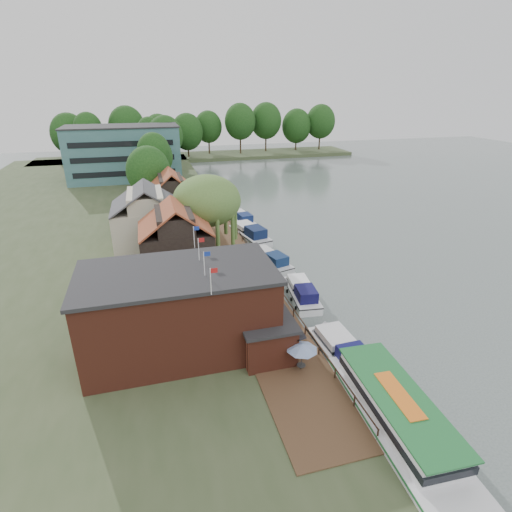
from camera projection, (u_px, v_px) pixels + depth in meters
ground at (347, 324)px, 39.03m from camera, size 260.00×260.00×0.00m
land_bank at (70, 231)px, 62.58m from camera, size 50.00×140.00×1.00m
quay_deck at (244, 280)px, 45.55m from camera, size 6.00×50.00×0.10m
quay_rail at (265, 272)px, 46.47m from camera, size 0.20×49.00×1.00m
pub at (204, 307)px, 32.92m from camera, size 20.00×11.00×7.30m
hotel_block at (124, 153)px, 92.98m from camera, size 25.40×12.40×12.30m
cottage_a at (176, 240)px, 45.74m from camera, size 8.60×7.60×8.50m
cottage_b at (147, 216)px, 53.89m from camera, size 9.60×8.60×8.50m
cottage_c at (172, 198)px, 62.84m from camera, size 7.60×7.60×8.50m
willow at (208, 216)px, 50.90m from camera, size 8.60×8.60×10.43m
umbrella_0 at (302, 356)px, 30.69m from camera, size 2.43×2.43×2.38m
umbrella_1 at (276, 327)px, 34.50m from camera, size 2.34×2.34×2.38m
umbrella_2 at (270, 301)px, 38.67m from camera, size 2.23×2.23×2.38m
umbrella_3 at (258, 288)px, 41.11m from camera, size 2.14×2.14×2.38m
umbrella_4 at (257, 275)px, 43.84m from camera, size 2.35×2.35×2.38m
cruiser_0 at (344, 352)px, 32.95m from camera, size 3.63×10.18×2.45m
cruiser_1 at (302, 290)px, 43.25m from camera, size 3.80×9.18×2.12m
cruiser_2 at (269, 258)px, 51.32m from camera, size 5.26×9.54×2.17m
cruiser_3 at (250, 232)px, 60.11m from camera, size 5.45×10.73×2.50m
cruiser_4 at (241, 217)px, 67.26m from camera, size 4.02×9.28×2.14m
tour_boat at (402, 422)px, 25.53m from camera, size 4.89×15.20×3.28m
swan at (403, 441)px, 25.93m from camera, size 0.44×0.44×0.44m
bank_tree_0 at (149, 180)px, 67.89m from camera, size 7.37×7.37×11.46m
bank_tree_1 at (155, 165)px, 78.49m from camera, size 6.32×6.32×12.41m
bank_tree_2 at (156, 162)px, 85.32m from camera, size 7.34×7.34×10.89m
bank_tree_3 at (166, 143)px, 102.81m from camera, size 8.96×8.96×13.87m
bank_tree_4 at (150, 142)px, 108.59m from camera, size 6.57×6.57×13.09m
bank_tree_5 at (152, 141)px, 115.49m from camera, size 7.09×7.09×11.45m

